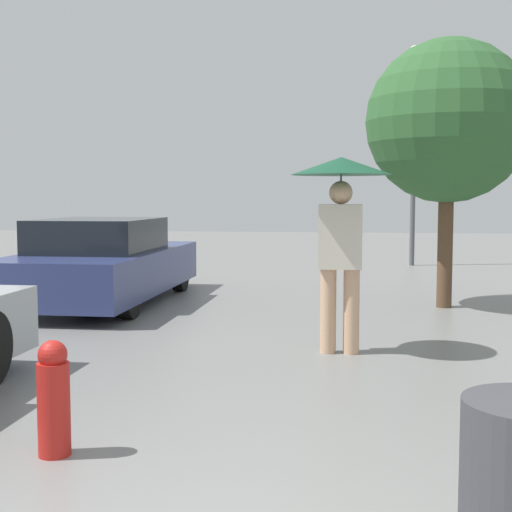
% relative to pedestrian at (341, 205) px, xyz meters
% --- Properties ---
extents(pedestrian, '(1.00, 1.00, 1.98)m').
position_rel_pedestrian_xyz_m(pedestrian, '(0.00, 0.00, 0.00)').
color(pedestrian, tan).
rests_on(pedestrian, ground_plane).
extents(parked_car_farthest, '(1.82, 4.46, 1.26)m').
position_rel_pedestrian_xyz_m(parked_car_farthest, '(-3.57, 3.02, -0.91)').
color(parked_car_farthest, navy).
rests_on(parked_car_farthest, ground_plane).
extents(tree, '(2.30, 2.30, 3.80)m').
position_rel_pedestrian_xyz_m(tree, '(1.43, 3.24, 1.13)').
color(tree, brown).
rests_on(tree, ground_plane).
extents(street_lamp, '(0.31, 0.31, 5.01)m').
position_rel_pedestrian_xyz_m(street_lamp, '(1.47, 9.60, 1.68)').
color(street_lamp, '#515456').
rests_on(street_lamp, ground_plane).
extents(fire_hydrant, '(0.20, 0.20, 0.72)m').
position_rel_pedestrian_xyz_m(fire_hydrant, '(-1.67, -3.13, -1.15)').
color(fire_hydrant, '#B21E19').
rests_on(fire_hydrant, ground_plane).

